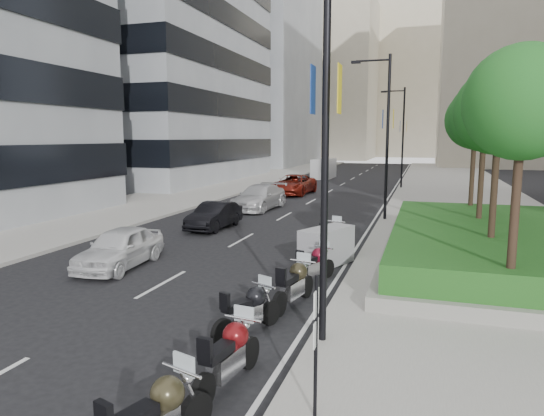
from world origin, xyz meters
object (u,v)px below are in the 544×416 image
at_px(parking_sign, 316,339).
at_px(car_b, 214,216).
at_px(lamp_post_0, 318,116).
at_px(car_a, 120,248).
at_px(motorcycle_1, 229,355).
at_px(motorcycle_5, 327,247).
at_px(motorcycle_6, 331,236).
at_px(delivery_van, 323,169).
at_px(lamp_post_1, 385,129).
at_px(car_c, 259,197).
at_px(motorcycle_2, 249,310).
at_px(car_d, 293,185).
at_px(motorcycle_4, 314,265).
at_px(motorcycle_3, 294,284).
at_px(lamp_post_2, 401,132).

distance_m(parking_sign, car_b, 17.44).
xyz_separation_m(lamp_post_0, car_b, (-7.96, 12.15, -4.39)).
bearing_deg(car_a, motorcycle_1, -47.43).
distance_m(motorcycle_1, motorcycle_5, 9.10).
bearing_deg(motorcycle_6, motorcycle_1, -165.66).
relative_size(motorcycle_1, delivery_van, 0.45).
bearing_deg(motorcycle_1, car_b, 32.85).
relative_size(lamp_post_1, motorcycle_1, 3.85).
height_order(motorcycle_1, car_c, car_c).
distance_m(motorcycle_2, car_d, 28.57).
bearing_deg(motorcycle_4, motorcycle_1, -156.85).
xyz_separation_m(motorcycle_4, car_a, (-7.04, -0.29, 0.14)).
height_order(car_a, car_b, car_a).
bearing_deg(motorcycle_3, motorcycle_6, 13.28).
distance_m(motorcycle_5, delivery_van, 38.22).
bearing_deg(car_a, motorcycle_6, 31.59).
xyz_separation_m(lamp_post_0, car_a, (-8.11, 4.33, -4.35)).
distance_m(motorcycle_3, car_c, 18.21).
bearing_deg(delivery_van, motorcycle_4, -78.66).
xyz_separation_m(lamp_post_2, car_a, (-8.11, -30.67, -4.35)).
distance_m(motorcycle_6, car_a, 8.26).
xyz_separation_m(parking_sign, motorcycle_1, (-1.79, 0.71, -0.83)).
bearing_deg(lamp_post_0, motorcycle_3, 115.58).
height_order(lamp_post_2, motorcycle_6, lamp_post_2).
bearing_deg(parking_sign, lamp_post_2, 90.99).
bearing_deg(delivery_van, motorcycle_6, -77.75).
xyz_separation_m(motorcycle_2, motorcycle_4, (0.56, 4.52, -0.01)).
relative_size(motorcycle_3, motorcycle_4, 1.13).
xyz_separation_m(motorcycle_2, car_c, (-6.35, 19.07, 0.20)).
relative_size(motorcycle_1, motorcycle_2, 1.12).
xyz_separation_m(lamp_post_1, car_c, (-7.97, 2.17, -4.27)).
distance_m(lamp_post_0, motorcycle_6, 10.25).
bearing_deg(parking_sign, motorcycle_6, 99.52).
distance_m(motorcycle_5, car_a, 7.43).
distance_m(lamp_post_2, car_b, 24.59).
xyz_separation_m(motorcycle_5, motorcycle_6, (-0.28, 2.32, -0.07)).
distance_m(motorcycle_1, car_c, 22.53).
bearing_deg(car_b, lamp_post_0, -55.00).
height_order(motorcycle_4, car_c, car_c).
bearing_deg(car_b, motorcycle_2, -60.50).
distance_m(lamp_post_2, car_a, 32.02).
distance_m(motorcycle_2, car_a, 7.74).
height_order(lamp_post_2, car_a, lamp_post_2).
bearing_deg(lamp_post_1, lamp_post_2, 90.00).
relative_size(motorcycle_1, motorcycle_5, 0.95).
bearing_deg(car_c, parking_sign, -64.19).
height_order(motorcycle_2, motorcycle_6, motorcycle_6).
height_order(motorcycle_6, car_a, car_a).
height_order(motorcycle_5, car_c, car_c).
relative_size(motorcycle_2, delivery_van, 0.40).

